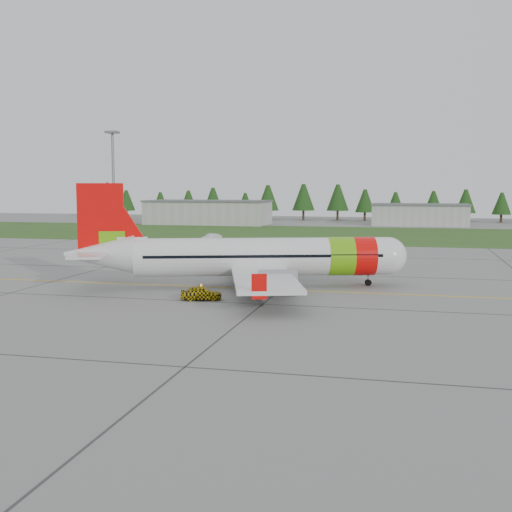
# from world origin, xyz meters

# --- Properties ---
(ground) EXTENTS (320.00, 320.00, 0.00)m
(ground) POSITION_xyz_m (0.00, 0.00, 0.00)
(ground) COLOR gray
(ground) RESTS_ON ground
(aircraft) EXTENTS (33.86, 32.02, 10.54)m
(aircraft) POSITION_xyz_m (7.03, 9.29, 3.04)
(aircraft) COLOR silver
(aircraft) RESTS_ON ground
(follow_me_car) EXTENTS (1.62, 1.78, 3.72)m
(follow_me_car) POSITION_xyz_m (4.14, 0.73, 1.86)
(follow_me_car) COLOR yellow
(follow_me_car) RESTS_ON ground
(service_van) EXTENTS (2.00, 1.95, 4.58)m
(service_van) POSITION_xyz_m (-12.92, 58.38, 2.29)
(service_van) COLOR silver
(service_van) RESTS_ON ground
(grass_strip) EXTENTS (320.00, 50.00, 0.03)m
(grass_strip) POSITION_xyz_m (0.00, 82.00, 0.01)
(grass_strip) COLOR #30561E
(grass_strip) RESTS_ON ground
(taxi_guideline) EXTENTS (120.00, 0.25, 0.02)m
(taxi_guideline) POSITION_xyz_m (0.00, 8.00, 0.01)
(taxi_guideline) COLOR gold
(taxi_guideline) RESTS_ON ground
(hangar_west) EXTENTS (32.00, 14.00, 6.00)m
(hangar_west) POSITION_xyz_m (-30.00, 110.00, 3.00)
(hangar_west) COLOR #A8A8A3
(hangar_west) RESTS_ON ground
(hangar_east) EXTENTS (24.00, 12.00, 5.20)m
(hangar_east) POSITION_xyz_m (25.00, 118.00, 2.60)
(hangar_east) COLOR #A8A8A3
(hangar_east) RESTS_ON ground
(floodlight_mast) EXTENTS (0.50, 0.50, 20.00)m
(floodlight_mast) POSITION_xyz_m (-32.00, 58.00, 10.00)
(floodlight_mast) COLOR slate
(floodlight_mast) RESTS_ON ground
(treeline) EXTENTS (160.00, 8.00, 10.00)m
(treeline) POSITION_xyz_m (0.00, 138.00, 5.00)
(treeline) COLOR #1C3F14
(treeline) RESTS_ON ground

